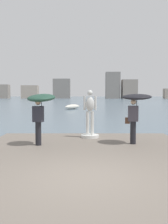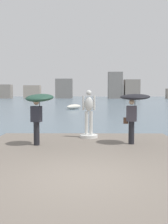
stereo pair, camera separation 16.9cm
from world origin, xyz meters
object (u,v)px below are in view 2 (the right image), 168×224
(statue_white_figure, at_px, (89,119))
(boat_mid, at_px, (74,107))
(onlooker_left, at_px, (39,104))
(onlooker_right, at_px, (134,104))

(statue_white_figure, xyz_separation_m, boat_mid, (-2.06, 29.52, -0.85))
(onlooker_left, distance_m, onlooker_right, 3.62)
(onlooker_left, bearing_deg, statue_white_figure, 43.26)
(onlooker_left, height_order, boat_mid, onlooker_left)
(statue_white_figure, distance_m, onlooker_right, 2.41)
(onlooker_right, bearing_deg, statue_white_figure, 138.69)
(statue_white_figure, bearing_deg, boat_mid, 93.99)
(statue_white_figure, bearing_deg, onlooker_left, -136.74)
(statue_white_figure, bearing_deg, onlooker_right, -41.31)
(statue_white_figure, distance_m, onlooker_left, 2.70)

